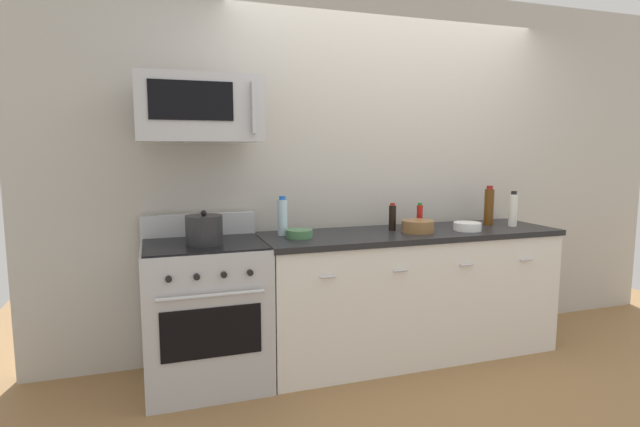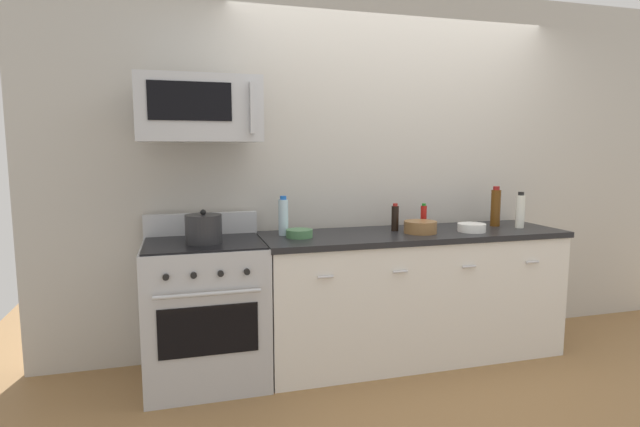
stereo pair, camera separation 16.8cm
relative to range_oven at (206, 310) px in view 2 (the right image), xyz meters
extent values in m
plane|color=olive|center=(1.47, 0.00, -0.47)|extent=(6.33, 6.33, 0.00)
cube|color=#B7B2A8|center=(1.47, 0.41, 0.88)|extent=(5.27, 0.10, 2.70)
cube|color=silver|center=(1.47, 0.00, -0.03)|extent=(2.15, 0.62, 0.88)
cube|color=black|center=(1.47, 0.00, 0.43)|extent=(2.18, 0.65, 0.04)
cube|color=black|center=(1.47, -0.28, -0.42)|extent=(2.15, 0.02, 0.10)
cylinder|color=silver|center=(0.71, -0.33, 0.25)|extent=(0.10, 0.02, 0.02)
cylinder|color=silver|center=(1.21, -0.33, 0.25)|extent=(0.10, 0.02, 0.02)
cylinder|color=silver|center=(1.72, -0.33, 0.25)|extent=(0.10, 0.02, 0.02)
cylinder|color=silver|center=(2.22, -0.33, 0.25)|extent=(0.10, 0.02, 0.02)
cube|color=#B7BABF|center=(0.00, 0.00, -0.01)|extent=(0.76, 0.64, 0.91)
cube|color=black|center=(0.00, -0.33, -0.02)|extent=(0.58, 0.01, 0.30)
cylinder|color=#B7BABF|center=(0.00, -0.36, 0.21)|extent=(0.61, 0.02, 0.02)
cube|color=#B7BABF|center=(0.00, 0.29, 0.52)|extent=(0.76, 0.06, 0.16)
cube|color=black|center=(0.00, 0.00, 0.45)|extent=(0.73, 0.61, 0.01)
cylinder|color=black|center=(-0.23, -0.34, 0.32)|extent=(0.04, 0.02, 0.04)
cylinder|color=black|center=(-0.08, -0.34, 0.32)|extent=(0.04, 0.02, 0.04)
cylinder|color=black|center=(0.08, -0.34, 0.32)|extent=(0.04, 0.02, 0.04)
cylinder|color=black|center=(0.23, -0.34, 0.32)|extent=(0.04, 0.02, 0.04)
cube|color=#B7BABF|center=(0.00, 0.05, 1.28)|extent=(0.74, 0.40, 0.40)
cube|color=black|center=(-0.06, -0.16, 1.31)|extent=(0.48, 0.01, 0.22)
cube|color=#B7BABF|center=(0.30, -0.17, 1.28)|extent=(0.02, 0.04, 0.30)
cylinder|color=black|center=(1.35, 0.07, 0.54)|extent=(0.05, 0.05, 0.18)
cylinder|color=maroon|center=(1.35, 0.07, 0.64)|extent=(0.03, 0.03, 0.02)
cylinder|color=#59330F|center=(2.19, 0.08, 0.59)|extent=(0.07, 0.07, 0.28)
cylinder|color=maroon|center=(2.19, 0.08, 0.74)|extent=(0.05, 0.05, 0.03)
cylinder|color=silver|center=(0.54, 0.11, 0.57)|extent=(0.07, 0.07, 0.25)
cylinder|color=blue|center=(0.54, 0.11, 0.71)|extent=(0.04, 0.04, 0.02)
cylinder|color=#B21914|center=(1.61, 0.13, 0.54)|extent=(0.04, 0.04, 0.17)
cylinder|color=#19721E|center=(1.61, 0.13, 0.63)|extent=(0.03, 0.03, 0.02)
cylinder|color=silver|center=(2.31, -0.05, 0.57)|extent=(0.06, 0.06, 0.24)
cylinder|color=black|center=(2.31, -0.05, 0.71)|extent=(0.04, 0.04, 0.02)
cylinder|color=white|center=(1.86, -0.11, 0.48)|extent=(0.20, 0.20, 0.06)
torus|color=white|center=(1.86, -0.11, 0.50)|extent=(0.20, 0.20, 0.01)
cylinder|color=white|center=(1.86, -0.11, 0.46)|extent=(0.11, 0.11, 0.01)
cylinder|color=#477A4C|center=(0.62, -0.01, 0.48)|extent=(0.18, 0.18, 0.05)
torus|color=#477A4C|center=(0.62, -0.01, 0.50)|extent=(0.18, 0.18, 0.01)
cylinder|color=#477A4C|center=(0.62, -0.01, 0.45)|extent=(0.10, 0.10, 0.01)
cylinder|color=brown|center=(1.48, -0.06, 0.49)|extent=(0.23, 0.23, 0.08)
torus|color=brown|center=(1.48, -0.06, 0.53)|extent=(0.23, 0.23, 0.01)
cylinder|color=brown|center=(1.48, -0.06, 0.46)|extent=(0.13, 0.13, 0.01)
cylinder|color=#262628|center=(0.00, -0.05, 0.54)|extent=(0.23, 0.23, 0.18)
sphere|color=black|center=(0.00, -0.05, 0.65)|extent=(0.04, 0.04, 0.04)
camera|label=1|loc=(-0.30, -3.17, 1.03)|focal=28.16mm
camera|label=2|loc=(-0.14, -3.22, 1.03)|focal=28.16mm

